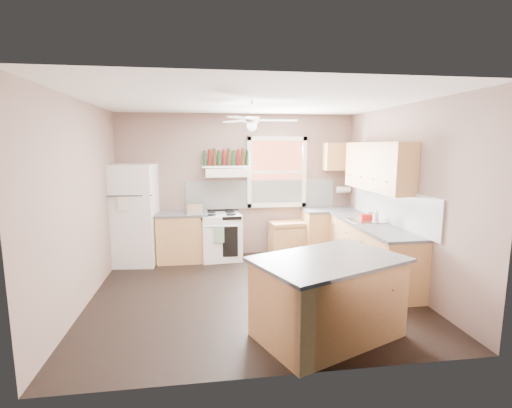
{
  "coord_description": "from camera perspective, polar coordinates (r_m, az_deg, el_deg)",
  "views": [
    {
      "loc": [
        -0.68,
        -5.07,
        2.1
      ],
      "look_at": [
        0.1,
        0.3,
        1.25
      ],
      "focal_mm": 26.0,
      "sensor_mm": 36.0,
      "label": 1
    }
  ],
  "objects": [
    {
      "name": "floor",
      "position": [
        5.53,
        -0.59,
        -13.41
      ],
      "size": [
        4.5,
        4.5,
        0.0
      ],
      "primitive_type": "plane",
      "color": "black",
      "rests_on": "ground"
    },
    {
      "name": "ceiling",
      "position": [
        5.15,
        -0.64,
        15.59
      ],
      "size": [
        4.5,
        4.5,
        0.0
      ],
      "primitive_type": "plane",
      "color": "white",
      "rests_on": "ground"
    },
    {
      "name": "wall_back",
      "position": [
        7.17,
        -2.78,
        2.89
      ],
      "size": [
        4.5,
        0.05,
        2.7
      ],
      "primitive_type": "cube",
      "color": "#7E6359",
      "rests_on": "ground"
    },
    {
      "name": "wall_right",
      "position": [
        5.92,
        21.78,
        0.98
      ],
      "size": [
        0.05,
        4.0,
        2.7
      ],
      "primitive_type": "cube",
      "color": "#7E6359",
      "rests_on": "ground"
    },
    {
      "name": "wall_left",
      "position": [
        5.37,
        -25.45,
        -0.0
      ],
      "size": [
        0.05,
        4.0,
        2.7
      ],
      "primitive_type": "cube",
      "color": "#7E6359",
      "rests_on": "ground"
    },
    {
      "name": "backsplash_back",
      "position": [
        7.21,
        0.83,
        1.53
      ],
      "size": [
        2.9,
        0.03,
        0.55
      ],
      "primitive_type": "cube",
      "color": "white",
      "rests_on": "wall_back"
    },
    {
      "name": "backsplash_right",
      "position": [
        6.18,
        19.99,
        -0.24
      ],
      "size": [
        0.03,
        2.6,
        0.55
      ],
      "primitive_type": "cube",
      "color": "white",
      "rests_on": "wall_right"
    },
    {
      "name": "window_view",
      "position": [
        7.21,
        3.2,
        4.92
      ],
      "size": [
        1.0,
        0.02,
        1.2
      ],
      "primitive_type": "cube",
      "color": "brown",
      "rests_on": "wall_back"
    },
    {
      "name": "window_frame",
      "position": [
        7.19,
        3.24,
        4.9
      ],
      "size": [
        1.16,
        0.07,
        1.36
      ],
      "primitive_type": "cube",
      "color": "white",
      "rests_on": "wall_back"
    },
    {
      "name": "refrigerator",
      "position": [
        6.95,
        -18.22,
        -1.56
      ],
      "size": [
        0.82,
        0.8,
        1.78
      ],
      "primitive_type": "cube",
      "rotation": [
        0.0,
        0.0,
        -0.09
      ],
      "color": "white",
      "rests_on": "floor"
    },
    {
      "name": "base_cabinet_left",
      "position": [
        6.98,
        -11.18,
        -5.1
      ],
      "size": [
        0.9,
        0.6,
        0.86
      ],
      "primitive_type": "cube",
      "color": "#B08449",
      "rests_on": "floor"
    },
    {
      "name": "counter_left",
      "position": [
        6.89,
        -11.3,
        -1.47
      ],
      "size": [
        0.92,
        0.62,
        0.04
      ],
      "primitive_type": "cube",
      "color": "#4C4B4E",
      "rests_on": "base_cabinet_left"
    },
    {
      "name": "toaster",
      "position": [
        6.76,
        -9.54,
        -0.67
      ],
      "size": [
        0.31,
        0.21,
        0.18
      ],
      "primitive_type": "cube",
      "rotation": [
        0.0,
        0.0,
        0.21
      ],
      "color": "silver",
      "rests_on": "counter_left"
    },
    {
      "name": "stove",
      "position": [
        6.98,
        -5.4,
        -4.97
      ],
      "size": [
        0.76,
        0.69,
        0.86
      ],
      "primitive_type": "cube",
      "rotation": [
        0.0,
        0.0,
        0.07
      ],
      "color": "white",
      "rests_on": "floor"
    },
    {
      "name": "range_hood",
      "position": [
        6.85,
        -4.5,
        4.86
      ],
      "size": [
        0.78,
        0.5,
        0.14
      ],
      "primitive_type": "cube",
      "color": "white",
      "rests_on": "wall_back"
    },
    {
      "name": "bottle_shelf",
      "position": [
        6.97,
        -4.57,
        5.75
      ],
      "size": [
        0.9,
        0.26,
        0.03
      ],
      "primitive_type": "cube",
      "color": "white",
      "rests_on": "range_hood"
    },
    {
      "name": "cart",
      "position": [
        7.23,
        4.81,
        -5.3
      ],
      "size": [
        0.69,
        0.49,
        0.66
      ],
      "primitive_type": "cube",
      "rotation": [
        0.0,
        0.0,
        0.09
      ],
      "color": "#B08449",
      "rests_on": "floor"
    },
    {
      "name": "base_cabinet_corner",
      "position": [
        7.39,
        11.21,
        -4.33
      ],
      "size": [
        1.0,
        0.6,
        0.86
      ],
      "primitive_type": "cube",
      "color": "#B08449",
      "rests_on": "floor"
    },
    {
      "name": "base_cabinet_right",
      "position": [
        6.21,
        17.28,
        -7.11
      ],
      "size": [
        0.6,
        2.2,
        0.86
      ],
      "primitive_type": "cube",
      "color": "#B08449",
      "rests_on": "floor"
    },
    {
      "name": "counter_corner",
      "position": [
        7.3,
        11.32,
        -0.89
      ],
      "size": [
        1.02,
        0.62,
        0.04
      ],
      "primitive_type": "cube",
      "color": "#4C4B4E",
      "rests_on": "base_cabinet_corner"
    },
    {
      "name": "counter_right",
      "position": [
        6.1,
        17.39,
        -3.05
      ],
      "size": [
        0.62,
        2.22,
        0.04
      ],
      "primitive_type": "cube",
      "color": "#4C4B4E",
      "rests_on": "base_cabinet_right"
    },
    {
      "name": "sink",
      "position": [
        6.27,
        16.62,
        -2.55
      ],
      "size": [
        0.55,
        0.45,
        0.03
      ],
      "primitive_type": "cube",
      "color": "silver",
      "rests_on": "counter_right"
    },
    {
      "name": "faucet",
      "position": [
        6.33,
        17.96,
        -1.82
      ],
      "size": [
        0.03,
        0.03,
        0.14
      ],
      "primitive_type": "cylinder",
      "color": "silver",
      "rests_on": "sink"
    },
    {
      "name": "upper_cabinet_right",
      "position": [
        6.23,
        18.15,
        5.52
      ],
      "size": [
        0.33,
        1.8,
        0.76
      ],
      "primitive_type": "cube",
      "color": "#B08449",
      "rests_on": "wall_right"
    },
    {
      "name": "upper_cabinet_corner",
      "position": [
        7.39,
        12.69,
        7.14
      ],
      "size": [
        0.6,
        0.33,
        0.52
      ],
      "primitive_type": "cube",
      "color": "#B08449",
      "rests_on": "wall_back"
    },
    {
      "name": "paper_towel",
      "position": [
        7.5,
        13.3,
        2.17
      ],
      "size": [
        0.26,
        0.12,
        0.12
      ],
      "primitive_type": "cylinder",
      "rotation": [
        0.0,
        1.57,
        0.0
      ],
      "color": "white",
      "rests_on": "wall_back"
    },
    {
      "name": "island",
      "position": [
        4.3,
        10.96,
        -14.14
      ],
      "size": [
        1.74,
        1.45,
        0.86
      ],
      "primitive_type": "cube",
      "rotation": [
        0.0,
        0.0,
        0.4
      ],
      "color": "#B08449",
      "rests_on": "floor"
    },
    {
      "name": "island_top",
      "position": [
        4.14,
        11.15,
        -8.4
      ],
      "size": [
        1.86,
        1.56,
        0.04
      ],
      "primitive_type": "cube",
      "rotation": [
        0.0,
        0.0,
        0.4
      ],
      "color": "#4C4B4E",
      "rests_on": "island"
    },
    {
      "name": "ceiling_fan_hub",
      "position": [
        5.13,
        -0.64,
        12.81
      ],
      "size": [
        0.2,
        0.2,
        0.08
      ],
      "primitive_type": "cylinder",
      "color": "white",
      "rests_on": "ceiling"
    },
    {
      "name": "soap_bottle",
      "position": [
        6.07,
        17.99,
        -1.8
      ],
      "size": [
        0.1,
        0.1,
        0.24
      ],
      "primitive_type": "imported",
      "rotation": [
        0.0,
        0.0,
        0.06
      ],
      "color": "silver",
      "rests_on": "counter_right"
    },
    {
      "name": "red_caddy",
      "position": [
        6.32,
        16.54,
        -1.95
      ],
      "size": [
        0.19,
        0.14,
        0.1
      ],
      "primitive_type": "cube",
      "rotation": [
        0.0,
        0.0,
        -0.1
      ],
      "color": "#A1180D",
      "rests_on": "counter_right"
    },
    {
      "name": "wine_bottles",
      "position": [
        6.96,
        -4.58,
        7.06
      ],
      "size": [
        0.86,
        0.06,
        0.31
      ],
      "color": "#143819",
      "rests_on": "bottle_shelf"
    }
  ]
}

